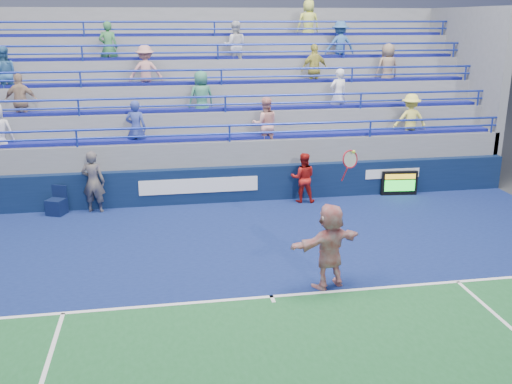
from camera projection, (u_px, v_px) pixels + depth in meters
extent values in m
plane|color=#333538|center=(272.00, 297.00, 11.65)|extent=(120.00, 120.00, 0.00)
cube|color=navy|center=(254.00, 255.00, 13.72)|extent=(18.00, 8.40, 0.02)
cube|color=white|center=(272.00, 297.00, 11.64)|extent=(11.00, 0.10, 0.01)
cube|color=white|center=(272.00, 299.00, 11.55)|extent=(0.08, 0.30, 0.01)
cube|color=#0A1837|center=(231.00, 184.00, 17.62)|extent=(18.00, 0.30, 1.10)
cube|color=white|center=(199.00, 186.00, 17.29)|extent=(3.60, 0.02, 0.45)
cube|color=white|center=(393.00, 174.00, 18.26)|extent=(1.80, 0.02, 0.30)
cube|color=slate|center=(221.00, 162.00, 20.40)|extent=(18.00, 5.60, 1.10)
cube|color=slate|center=(220.00, 151.00, 20.29)|extent=(18.00, 5.60, 1.85)
cube|color=navy|center=(228.00, 138.00, 17.79)|extent=(17.40, 0.45, 0.10)
cylinder|color=#1E33A5|center=(229.00, 126.00, 17.28)|extent=(18.00, 0.07, 0.07)
cube|color=slate|center=(219.00, 138.00, 20.65)|extent=(18.00, 4.60, 2.60)
cube|color=navy|center=(224.00, 109.00, 18.51)|extent=(17.40, 0.45, 0.10)
cylinder|color=#1E33A5|center=(225.00, 96.00, 18.00)|extent=(18.00, 0.07, 0.07)
cube|color=slate|center=(217.00, 126.00, 21.01)|extent=(18.00, 3.60, 3.35)
cube|color=navy|center=(220.00, 82.00, 19.24)|extent=(17.40, 0.45, 0.10)
cylinder|color=#1E33A5|center=(221.00, 70.00, 18.73)|extent=(18.00, 0.07, 0.07)
cube|color=slate|center=(216.00, 113.00, 21.37)|extent=(18.00, 2.60, 4.10)
cube|color=navy|center=(217.00, 57.00, 19.96)|extent=(17.40, 0.45, 0.10)
cylinder|color=#1E33A5|center=(218.00, 45.00, 19.45)|extent=(18.00, 0.07, 0.07)
cube|color=slate|center=(214.00, 101.00, 21.74)|extent=(18.00, 1.60, 4.85)
cube|color=navy|center=(214.00, 35.00, 20.68)|extent=(17.40, 0.45, 0.10)
cylinder|color=#1E33A5|center=(214.00, 22.00, 20.17)|extent=(18.00, 0.07, 0.07)
imported|color=#E1EA5B|center=(308.00, 23.00, 21.14)|extent=(0.83, 0.55, 1.70)
imported|color=#907760|center=(387.00, 68.00, 20.08)|extent=(0.90, 0.66, 1.70)
imported|color=#FFF263|center=(410.00, 120.00, 18.64)|extent=(1.15, 0.73, 1.70)
imported|color=#C8BF4D|center=(314.00, 69.00, 19.65)|extent=(1.06, 0.62, 1.70)
imported|color=tan|center=(21.00, 102.00, 17.40)|extent=(1.01, 0.45, 1.70)
imported|color=#3A8163|center=(201.00, 98.00, 18.28)|extent=(0.95, 0.76, 1.70)
imported|color=white|center=(338.00, 94.00, 19.02)|extent=(0.70, 0.54, 1.70)
imported|color=#387C44|center=(109.00, 47.00, 19.26)|extent=(0.63, 0.42, 1.70)
imported|color=white|center=(235.00, 46.00, 19.95)|extent=(0.92, 0.78, 1.70)
imported|color=teal|center=(4.00, 74.00, 18.02)|extent=(0.95, 0.82, 1.70)
imported|color=tan|center=(146.00, 72.00, 18.73)|extent=(1.12, 0.68, 1.70)
imported|color=#3564A0|center=(340.00, 45.00, 20.56)|extent=(1.13, 0.68, 1.70)
imported|color=#304092|center=(136.00, 128.00, 17.23)|extent=(0.70, 0.54, 1.70)
imported|color=#F2A69C|center=(265.00, 124.00, 17.87)|extent=(0.86, 0.69, 1.70)
cube|color=black|center=(399.00, 183.00, 18.27)|extent=(1.16, 0.24, 0.80)
cube|color=gold|center=(401.00, 177.00, 18.13)|extent=(0.98, 0.02, 0.16)
cube|color=#19E533|center=(400.00, 186.00, 18.22)|extent=(0.98, 0.02, 0.36)
cube|color=#0B1639|center=(57.00, 207.00, 16.49)|extent=(0.62, 0.62, 0.47)
cube|color=#0B1639|center=(56.00, 191.00, 16.57)|extent=(0.45, 0.24, 0.37)
imported|color=white|center=(330.00, 246.00, 11.87)|extent=(1.80, 1.10, 1.85)
torus|color=#B41629|center=(350.00, 159.00, 11.38)|extent=(0.38, 0.22, 0.37)
cylinder|color=#B41629|center=(345.00, 174.00, 11.46)|extent=(0.08, 0.21, 0.33)
sphere|color=#D1E936|center=(354.00, 152.00, 11.30)|extent=(0.07, 0.07, 0.07)
imported|color=#15193B|center=(93.00, 182.00, 16.53)|extent=(0.75, 0.58, 1.84)
imported|color=#A91713|center=(303.00, 178.00, 17.48)|extent=(0.86, 0.73, 1.56)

